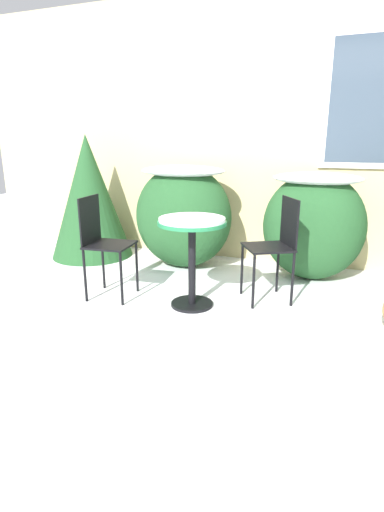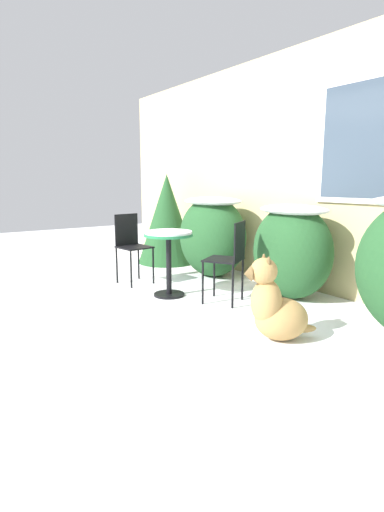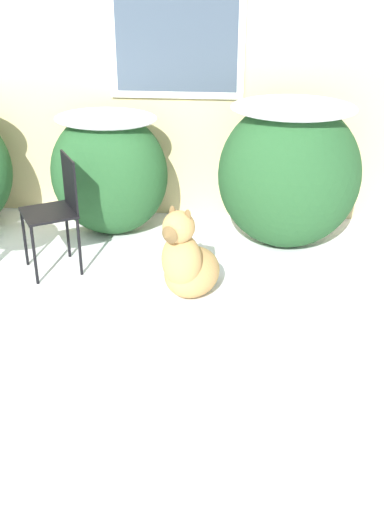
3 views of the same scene
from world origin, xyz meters
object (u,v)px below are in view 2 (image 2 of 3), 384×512
Objects in this scene: patio_table at (169,246)px; patio_chair_near_table at (229,257)px; dog at (275,309)px; patio_chair_far_side at (132,244)px.

patio_chair_near_table reaches higher than patio_table.
patio_table is 1.04× the size of dog.
dog is (1.05, -0.38, -0.25)m from patio_chair_near_table.
patio_table is 0.84m from patio_chair_far_side.
patio_chair_far_side is at bearing -102.89° from patio_chair_near_table.
dog is (1.68, 0.01, -0.33)m from patio_table.
patio_chair_near_table is at bearing 31.49° from patio_table.
patio_chair_near_table reaches higher than dog.
patio_chair_far_side is (-1.47, -0.45, 0.00)m from patio_chair_near_table.
patio_chair_near_table is 1.54m from patio_chair_far_side.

